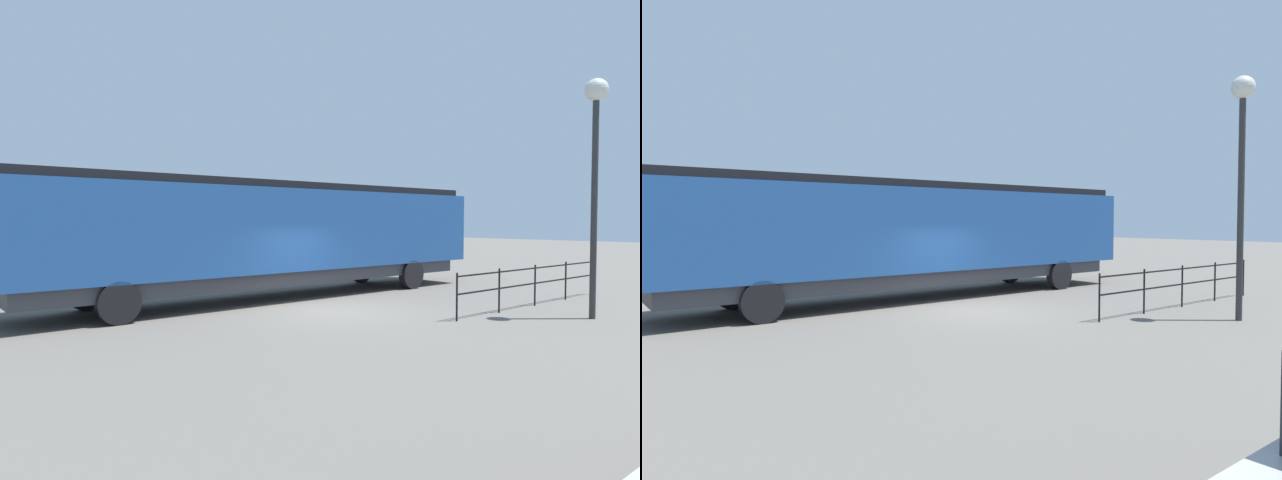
# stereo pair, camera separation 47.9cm
# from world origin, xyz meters

# --- Properties ---
(ground_plane) EXTENTS (120.00, 120.00, 0.00)m
(ground_plane) POSITION_xyz_m (0.00, 0.00, 0.00)
(ground_plane) COLOR #666059
(locomotive) EXTENTS (3.09, 17.33, 3.87)m
(locomotive) POSITION_xyz_m (-3.34, 0.56, 2.20)
(locomotive) COLOR navy
(locomotive) RESTS_ON ground_plane
(lamp_post) EXTENTS (0.59, 0.59, 6.34)m
(lamp_post) POSITION_xyz_m (5.25, 4.57, 4.73)
(lamp_post) COLOR #2D2D2D
(lamp_post) RESTS_ON ground_plane
(platform_fence) EXTENTS (0.05, 7.94, 1.26)m
(platform_fence) POSITION_xyz_m (3.17, 5.43, 0.81)
(platform_fence) COLOR black
(platform_fence) RESTS_ON ground_plane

